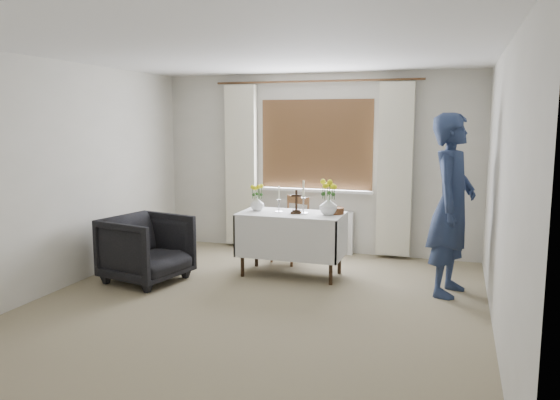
% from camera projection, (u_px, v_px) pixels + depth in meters
% --- Properties ---
extents(ground, '(5.00, 5.00, 0.00)m').
position_uv_depth(ground, '(254.00, 307.00, 5.49)').
color(ground, gray).
rests_on(ground, ground).
extents(altar_table, '(1.24, 0.64, 0.76)m').
position_uv_depth(altar_table, '(291.00, 244.00, 6.55)').
color(altar_table, silver).
rests_on(altar_table, ground).
extents(wooden_chair, '(0.52, 0.52, 0.86)m').
position_uv_depth(wooden_chair, '(290.00, 230.00, 7.16)').
color(wooden_chair, brown).
rests_on(wooden_chair, ground).
extents(armchair, '(1.01, 0.99, 0.77)m').
position_uv_depth(armchair, '(147.00, 249.00, 6.31)').
color(armchair, black).
rests_on(armchair, ground).
extents(person, '(0.62, 0.80, 1.94)m').
position_uv_depth(person, '(452.00, 205.00, 5.77)').
color(person, navy).
rests_on(person, ground).
extents(radiator, '(1.10, 0.10, 0.60)m').
position_uv_depth(radiator, '(314.00, 231.00, 7.72)').
color(radiator, silver).
rests_on(radiator, ground).
extents(wooden_cross, '(0.15, 0.13, 0.29)m').
position_uv_depth(wooden_cross, '(296.00, 202.00, 6.43)').
color(wooden_cross, black).
rests_on(wooden_cross, altar_table).
extents(candlestick_left, '(0.11, 0.11, 0.32)m').
position_uv_depth(candlestick_left, '(279.00, 199.00, 6.53)').
color(candlestick_left, silver).
rests_on(candlestick_left, altar_table).
extents(candlestick_right, '(0.13, 0.13, 0.40)m').
position_uv_depth(candlestick_right, '(303.00, 197.00, 6.42)').
color(candlestick_right, silver).
rests_on(candlestick_right, altar_table).
extents(flower_vase_left, '(0.18, 0.18, 0.17)m').
position_uv_depth(flower_vase_left, '(257.00, 204.00, 6.66)').
color(flower_vase_left, silver).
rests_on(flower_vase_left, altar_table).
extents(flower_vase_right, '(0.27, 0.27, 0.22)m').
position_uv_depth(flower_vase_right, '(328.00, 206.00, 6.36)').
color(flower_vase_right, silver).
rests_on(flower_vase_right, altar_table).
extents(wicker_basket, '(0.23, 0.23, 0.08)m').
position_uv_depth(wicker_basket, '(335.00, 211.00, 6.44)').
color(wicker_basket, brown).
rests_on(wicker_basket, altar_table).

